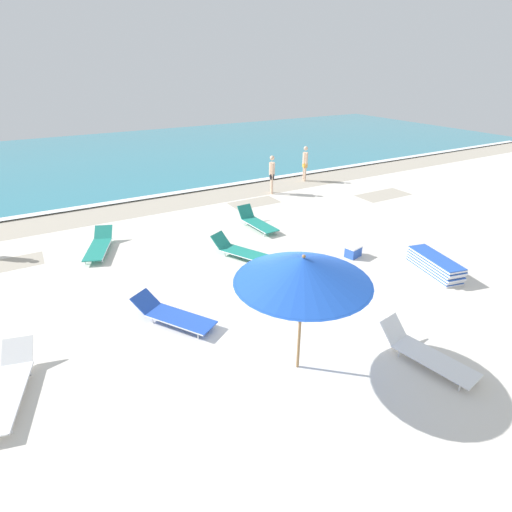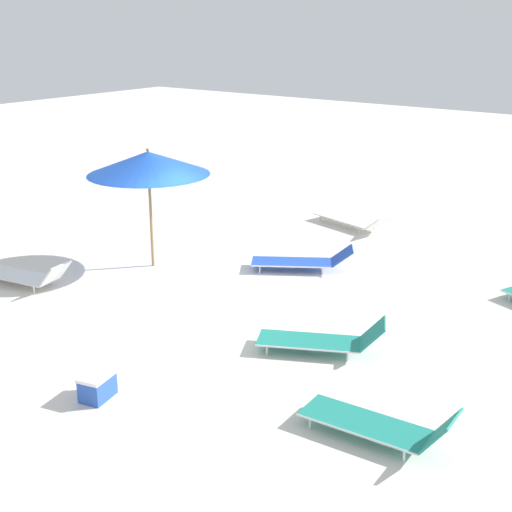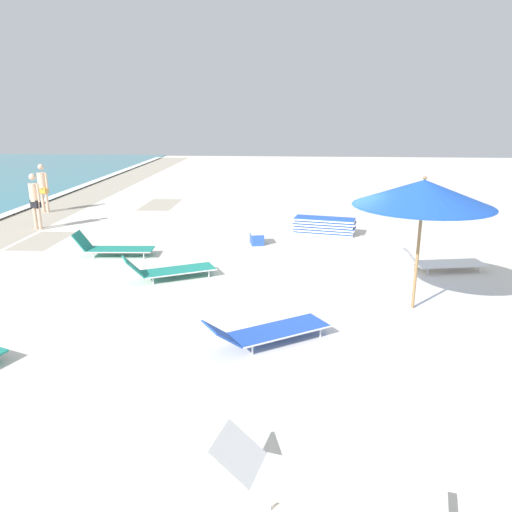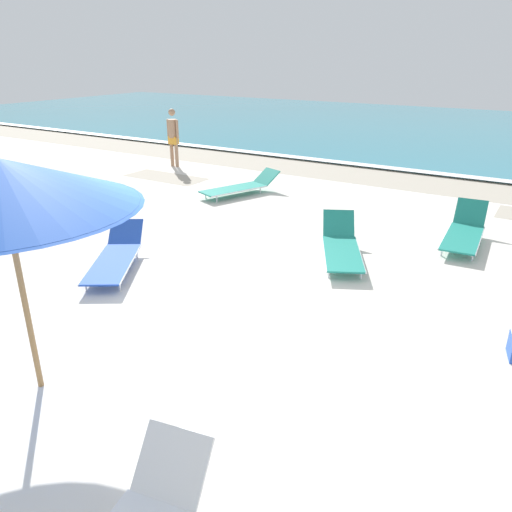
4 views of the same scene
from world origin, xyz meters
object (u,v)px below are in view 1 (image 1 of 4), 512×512
(lounger_stack, at_px, (435,265))
(beachgoer_wading_adult, at_px, (272,172))
(sun_lounger_mid_beach_solo, at_px, (7,387))
(cooler_box, at_px, (353,251))
(sun_lounger_near_water_right, at_px, (240,250))
(sun_lounger_under_umbrella, at_px, (99,245))
(beach_umbrella, at_px, (303,270))
(beachgoer_shoreline_child, at_px, (305,161))
(sun_lounger_mid_beach_pair_a, at_px, (257,222))
(sun_lounger_beside_umbrella, at_px, (425,353))
(sun_lounger_near_water_left, at_px, (173,315))

(lounger_stack, xyz_separation_m, beachgoer_wading_adult, (-0.03, 9.02, 0.75))
(sun_lounger_mid_beach_solo, relative_size, cooler_box, 4.11)
(cooler_box, bearing_deg, sun_lounger_near_water_right, -42.84)
(sun_lounger_under_umbrella, bearing_deg, sun_lounger_near_water_right, -13.22)
(beach_umbrella, height_order, cooler_box, beach_umbrella)
(sun_lounger_near_water_right, height_order, beachgoer_wading_adult, beachgoer_wading_adult)
(sun_lounger_mid_beach_solo, xyz_separation_m, beachgoer_shoreline_child, (13.54, 9.40, 0.79))
(sun_lounger_mid_beach_solo, height_order, sun_lounger_mid_beach_pair_a, sun_lounger_mid_beach_pair_a)
(sun_lounger_under_umbrella, xyz_separation_m, beachgoer_wading_adult, (8.25, 2.64, 0.79))
(sun_lounger_mid_beach_solo, distance_m, beachgoer_shoreline_child, 16.50)
(sun_lounger_under_umbrella, xyz_separation_m, sun_lounger_beside_umbrella, (4.81, -8.90, 0.01))
(lounger_stack, height_order, sun_lounger_near_water_right, sun_lounger_near_water_right)
(beachgoer_wading_adult, bearing_deg, cooler_box, 13.72)
(sun_lounger_under_umbrella, relative_size, sun_lounger_near_water_right, 1.07)
(sun_lounger_under_umbrella, relative_size, beachgoer_wading_adult, 1.26)
(beachgoer_shoreline_child, bearing_deg, cooler_box, -9.36)
(beachgoer_shoreline_child, bearing_deg, sun_lounger_beside_umbrella, -9.08)
(beach_umbrella, distance_m, beachgoer_shoreline_child, 14.25)
(sun_lounger_near_water_left, bearing_deg, lounger_stack, -43.26)
(sun_lounger_under_umbrella, distance_m, cooler_box, 8.21)
(sun_lounger_under_umbrella, xyz_separation_m, beachgoer_shoreline_child, (10.89, 3.69, 0.79))
(beach_umbrella, height_order, sun_lounger_under_umbrella, beach_umbrella)
(sun_lounger_near_water_left, height_order, sun_lounger_near_water_right, sun_lounger_near_water_right)
(sun_lounger_near_water_right, xyz_separation_m, beachgoer_shoreline_child, (7.08, 6.32, 0.78))
(beachgoer_wading_adult, bearing_deg, sun_lounger_near_water_right, -15.76)
(lounger_stack, relative_size, sun_lounger_beside_umbrella, 0.95)
(beach_umbrella, relative_size, sun_lounger_beside_umbrella, 1.22)
(sun_lounger_beside_umbrella, distance_m, beachgoer_shoreline_child, 13.99)
(sun_lounger_near_water_left, relative_size, sun_lounger_mid_beach_solo, 0.90)
(sun_lounger_near_water_left, height_order, beachgoer_shoreline_child, beachgoer_shoreline_child)
(sun_lounger_near_water_left, bearing_deg, sun_lounger_under_umbrella, 66.02)
(beachgoer_wading_adult, relative_size, beachgoer_shoreline_child, 1.00)
(sun_lounger_mid_beach_pair_a, bearing_deg, beach_umbrella, -117.08)
(sun_lounger_under_umbrella, distance_m, sun_lounger_near_water_left, 5.06)
(beach_umbrella, bearing_deg, sun_lounger_mid_beach_pair_a, 66.42)
(beach_umbrella, relative_size, lounger_stack, 1.28)
(sun_lounger_near_water_left, xyz_separation_m, sun_lounger_mid_beach_pair_a, (4.73, 4.26, 0.01))
(sun_lounger_mid_beach_pair_a, height_order, beachgoer_wading_adult, beachgoer_wading_adult)
(sun_lounger_near_water_right, bearing_deg, sun_lounger_near_water_left, -168.95)
(sun_lounger_beside_umbrella, bearing_deg, beachgoer_wading_adult, 63.15)
(sun_lounger_near_water_left, relative_size, sun_lounger_mid_beach_pair_a, 1.04)
(beach_umbrella, distance_m, sun_lounger_mid_beach_pair_a, 7.89)
(lounger_stack, height_order, cooler_box, lounger_stack)
(sun_lounger_beside_umbrella, relative_size, beachgoer_shoreline_child, 1.18)
(sun_lounger_near_water_left, bearing_deg, sun_lounger_mid_beach_solo, 158.92)
(lounger_stack, xyz_separation_m, sun_lounger_mid_beach_pair_a, (-2.78, 5.64, -0.03))
(sun_lounger_beside_umbrella, relative_size, beachgoer_wading_adult, 1.18)
(sun_lounger_beside_umbrella, xyz_separation_m, sun_lounger_mid_beach_pair_a, (0.69, 8.16, 0.00))
(lounger_stack, xyz_separation_m, sun_lounger_near_water_left, (-7.50, 1.38, -0.04))
(sun_lounger_near_water_right, height_order, sun_lounger_mid_beach_solo, sun_lounger_near_water_right)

